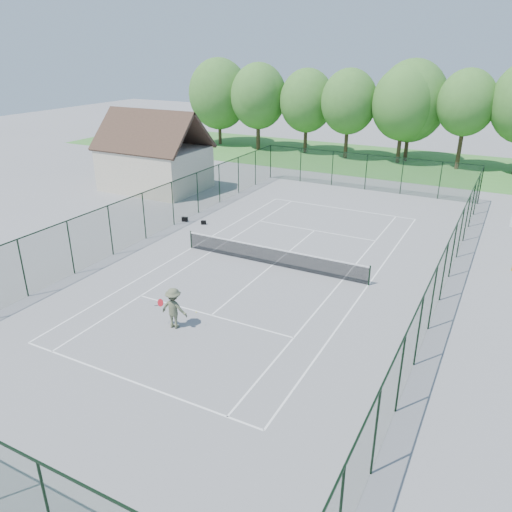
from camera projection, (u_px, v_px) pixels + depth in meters
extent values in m
plane|color=gray|center=(273.00, 265.00, 28.02)|extent=(140.00, 140.00, 0.00)
cube|color=#448836|center=(397.00, 163.00, 52.47)|extent=(80.00, 16.00, 0.01)
cube|color=white|center=(341.00, 208.00, 37.71)|extent=(10.97, 0.08, 0.01)
cube|color=white|center=(131.00, 381.00, 18.33)|extent=(10.97, 0.08, 0.01)
cube|color=white|center=(315.00, 230.00, 33.24)|extent=(8.23, 0.08, 0.01)
cube|color=white|center=(211.00, 315.00, 22.80)|extent=(8.23, 0.08, 0.01)
cube|color=white|center=(368.00, 285.00, 25.67)|extent=(0.08, 23.77, 0.01)
cube|color=white|center=(192.00, 248.00, 30.37)|extent=(0.08, 23.77, 0.01)
cube|color=white|center=(343.00, 280.00, 26.26)|extent=(0.08, 23.77, 0.01)
cube|color=white|center=(211.00, 252.00, 29.78)|extent=(0.08, 23.77, 0.01)
cube|color=white|center=(273.00, 265.00, 28.02)|extent=(0.08, 12.80, 0.01)
cylinder|color=black|center=(191.00, 240.00, 30.16)|extent=(0.08, 0.08, 1.10)
cylinder|color=black|center=(369.00, 276.00, 25.45)|extent=(0.08, 0.08, 1.10)
cube|color=black|center=(273.00, 257.00, 27.83)|extent=(11.00, 0.02, 0.96)
cube|color=white|center=(273.00, 249.00, 27.63)|extent=(11.00, 0.05, 0.07)
cube|color=#193720|center=(366.00, 172.00, 42.11)|extent=(18.00, 0.02, 3.00)
cube|color=#193720|center=(444.00, 272.00, 23.58)|extent=(0.02, 36.00, 3.00)
cube|color=#193720|center=(144.00, 216.00, 31.29)|extent=(0.02, 36.00, 3.00)
cube|color=black|center=(368.00, 154.00, 41.52)|extent=(18.00, 0.05, 0.05)
cube|color=black|center=(449.00, 243.00, 22.99)|extent=(0.05, 36.00, 0.05)
cube|color=black|center=(142.00, 193.00, 30.71)|extent=(0.05, 36.00, 0.05)
cube|color=beige|center=(155.00, 168.00, 42.35)|extent=(8.00, 6.00, 3.50)
cube|color=#483226|center=(163.00, 127.00, 42.30)|extent=(8.60, 3.27, 3.27)
cube|color=#483226|center=(140.00, 132.00, 39.86)|extent=(8.60, 3.27, 3.27)
cylinder|color=#442F1F|center=(258.00, 131.00, 58.73)|extent=(0.40, 0.40, 4.20)
ellipsoid|color=#478232|center=(259.00, 96.00, 57.20)|extent=(6.40, 6.40, 7.40)
cylinder|color=#442F1F|center=(400.00, 142.00, 51.65)|extent=(0.40, 0.40, 4.20)
ellipsoid|color=#478232|center=(404.00, 103.00, 50.13)|extent=(6.40, 6.40, 7.40)
cube|color=black|center=(185.00, 219.00, 34.91)|extent=(0.43, 0.32, 0.31)
cube|color=black|center=(204.00, 222.00, 34.35)|extent=(0.39, 0.32, 0.26)
imported|color=#585D41|center=(174.00, 308.00, 21.51)|extent=(1.27, 0.80, 1.87)
sphere|color=#EDF045|center=(196.00, 312.00, 21.52)|extent=(0.07, 0.07, 0.07)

